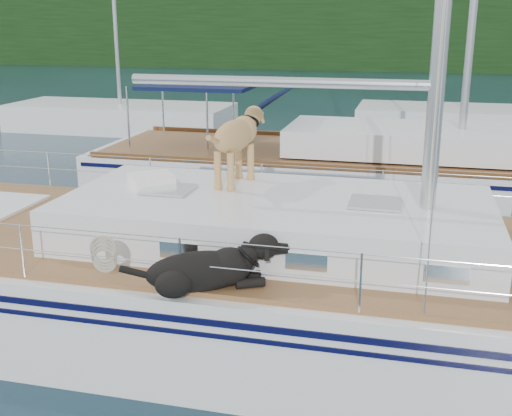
# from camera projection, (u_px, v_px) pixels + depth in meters

# --- Properties ---
(ground) EXTENTS (120.00, 120.00, 0.00)m
(ground) POSITION_uv_depth(u_px,v_px,m) (216.00, 324.00, 8.55)
(ground) COLOR black
(ground) RESTS_ON ground
(tree_line) EXTENTS (90.00, 3.00, 6.00)m
(tree_line) POSITION_uv_depth(u_px,v_px,m) (389.00, 31.00, 49.57)
(tree_line) COLOR black
(tree_line) RESTS_ON ground
(shore_bank) EXTENTS (92.00, 1.00, 1.20)m
(shore_bank) POSITION_uv_depth(u_px,v_px,m) (388.00, 62.00, 51.37)
(shore_bank) COLOR #595147
(shore_bank) RESTS_ON ground
(main_sailboat) EXTENTS (12.00, 4.09, 14.01)m
(main_sailboat) POSITION_uv_depth(u_px,v_px,m) (222.00, 278.00, 8.34)
(main_sailboat) COLOR white
(main_sailboat) RESTS_ON ground
(neighbor_sailboat) EXTENTS (11.00, 3.50, 13.30)m
(neighbor_sailboat) POSITION_uv_depth(u_px,v_px,m) (349.00, 175.00, 14.07)
(neighbor_sailboat) COLOR white
(neighbor_sailboat) RESTS_ON ground
(bg_boat_west) EXTENTS (8.00, 3.00, 11.65)m
(bg_boat_west) POSITION_uv_depth(u_px,v_px,m) (121.00, 118.00, 23.31)
(bg_boat_west) COLOR white
(bg_boat_west) RESTS_ON ground
(bg_boat_center) EXTENTS (7.20, 3.00, 11.65)m
(bg_boat_center) POSITION_uv_depth(u_px,v_px,m) (462.00, 122.00, 22.39)
(bg_boat_center) COLOR white
(bg_boat_center) RESTS_ON ground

